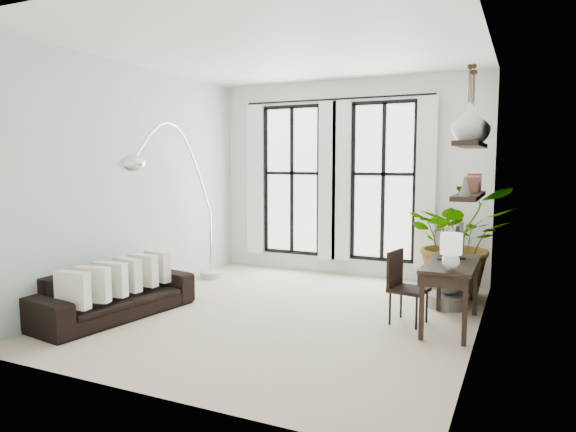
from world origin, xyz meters
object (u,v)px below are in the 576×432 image
Objects in this scene: plant at (459,241)px; buddha at (448,276)px; sofa at (114,293)px; arc_lamp at (176,161)px; desk at (451,267)px; desk_chair at (403,282)px.

plant is 1.61× the size of buddha.
arc_lamp is at bearing 3.83° from sofa.
sofa is 3.97m from desk.
plant is 1.54m from desk.
sofa is at bearing -149.27° from buddha.
desk is (3.75, 1.25, 0.42)m from sofa.
sofa is at bearing -95.03° from arc_lamp.
arc_lamp is at bearing -155.39° from plant.
buddha is (-0.05, -0.63, -0.37)m from plant.
sofa is 0.78× the size of arc_lamp.
arc_lamp is 2.64× the size of buddha.
sofa is at bearing -161.61° from desk.
plant is 1.62m from desk_chair.
sofa is 4.62m from plant.
desk reaches higher than sofa.
arc_lamp is at bearing -164.18° from buddha.
desk_chair is at bearing 1.74° from arc_lamp.
plant reaches higher than sofa.
arc_lamp is (-3.65, -0.09, 1.17)m from desk.
desk_chair is (3.22, 1.25, 0.19)m from sofa.
buddha is at bearing -50.41° from sofa.
plant is at bearing 24.61° from arc_lamp.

